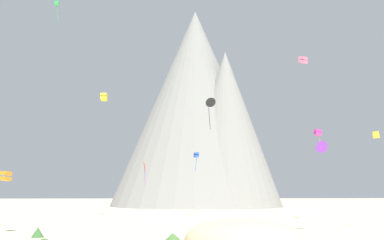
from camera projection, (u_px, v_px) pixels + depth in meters
name	position (u px, v px, depth m)	size (l,w,h in m)	color
bush_far_right	(38.00, 232.00, 46.08)	(1.27, 1.27, 1.05)	#386633
bush_scatter_east	(173.00, 236.00, 43.94)	(1.50, 1.50, 0.65)	#477238
rock_massif	(202.00, 110.00, 131.99)	(65.06, 65.06, 58.91)	gray
kite_blue_low	(196.00, 155.00, 81.40)	(1.02, 1.05, 3.41)	blue
kite_black_mid	(211.00, 103.00, 80.81)	(2.00, 1.30, 5.77)	black
kite_orange_low	(6.00, 176.00, 50.16)	(1.22, 1.24, 1.08)	orange
kite_yellow_mid	(104.00, 97.00, 78.46)	(1.11, 1.19, 1.33)	yellow
kite_gold_low	(376.00, 135.00, 54.72)	(0.85, 0.18, 0.92)	gold
kite_green_high	(57.00, 4.00, 89.40)	(0.98, 0.89, 4.22)	green
kite_pink_high	(303.00, 60.00, 84.93)	(1.77, 1.81, 1.58)	pink
kite_violet_low	(322.00, 147.00, 51.12)	(1.36, 1.34, 1.45)	purple
kite_red_low	(145.00, 169.00, 84.28)	(0.45, 0.81, 4.21)	red
kite_magenta_low	(318.00, 133.00, 70.91)	(1.11, 1.05, 2.76)	#D1339E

